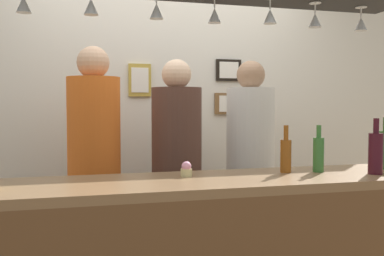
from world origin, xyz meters
The scene contains 19 objects.
back_wall centered at (0.00, 1.10, 1.30)m, with size 4.40×0.06×2.60m, color silver.
bar_counter centered at (0.00, -0.51, 0.69)m, with size 2.70×0.55×1.03m.
hanging_wineglass_far_left centered at (-0.90, -0.29, 1.86)m, with size 0.07×0.07×0.13m.
hanging_wineglass_left centered at (-0.60, -0.32, 1.86)m, with size 0.07×0.07×0.13m.
hanging_wineglass_center_left centered at (-0.29, -0.31, 1.86)m, with size 0.07×0.07×0.13m.
hanging_wineglass_center centered at (0.02, -0.28, 1.86)m, with size 0.07×0.07×0.13m.
hanging_wineglass_center_right centered at (0.30, -0.33, 1.86)m, with size 0.07×0.07×0.13m.
hanging_wineglass_right centered at (0.58, -0.30, 1.86)m, with size 0.07×0.07×0.13m.
hanging_wineglass_far_right centered at (0.89, -0.27, 1.86)m, with size 0.07×0.07×0.13m.
person_left_orange_shirt centered at (-0.56, 0.45, 1.08)m, with size 0.34×0.34×1.78m.
person_middle_brown_shirt centered at (-0.02, 0.45, 1.03)m, with size 0.34×0.34×1.71m.
person_right_white_patterned_shirt centered at (0.52, 0.45, 1.03)m, with size 0.34×0.34×1.71m.
bottle_beer_amber_tall centered at (0.43, -0.27, 1.13)m, with size 0.06×0.06×0.26m.
bottle_wine_dark_red centered at (0.88, -0.44, 1.15)m, with size 0.08×0.08×0.30m.
bottle_beer_green_import centered at (0.62, -0.30, 1.13)m, with size 0.06×0.06×0.26m.
cupcake centered at (-0.12, -0.26, 1.06)m, with size 0.06×0.06×0.08m.
picture_frame_upper_small centered at (0.57, 1.06, 1.69)m, with size 0.22×0.02×0.18m.
picture_frame_lower_pair centered at (0.60, 1.06, 1.41)m, with size 0.30×0.02×0.18m.
picture_frame_crest centered at (-0.18, 1.06, 1.60)m, with size 0.18×0.02×0.26m.
Camera 1 is at (-0.67, -2.44, 1.40)m, focal length 40.88 mm.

